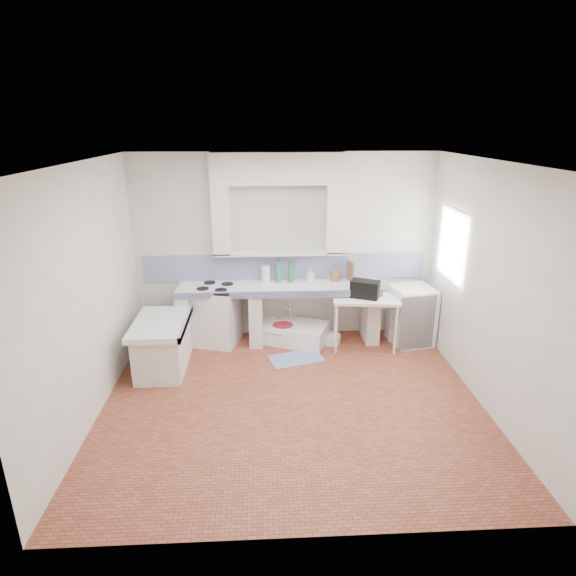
{
  "coord_description": "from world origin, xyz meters",
  "views": [
    {
      "loc": [
        -0.31,
        -4.95,
        3.18
      ],
      "look_at": [
        0.0,
        1.0,
        1.1
      ],
      "focal_mm": 29.56,
      "sensor_mm": 36.0,
      "label": 1
    }
  ],
  "objects_px": {
    "stove": "(217,316)",
    "sink": "(291,333)",
    "side_table": "(365,323)",
    "fridge": "(412,315)"
  },
  "relations": [
    {
      "from": "stove",
      "to": "sink",
      "type": "xyz_separation_m",
      "value": [
        1.11,
        -0.02,
        -0.3
      ]
    },
    {
      "from": "sink",
      "to": "fridge",
      "type": "bearing_deg",
      "value": 18.34
    },
    {
      "from": "stove",
      "to": "side_table",
      "type": "distance_m",
      "value": 2.21
    },
    {
      "from": "side_table",
      "to": "sink",
      "type": "bearing_deg",
      "value": 172.68
    },
    {
      "from": "stove",
      "to": "sink",
      "type": "distance_m",
      "value": 1.15
    },
    {
      "from": "stove",
      "to": "fridge",
      "type": "bearing_deg",
      "value": 11.66
    },
    {
      "from": "fridge",
      "to": "side_table",
      "type": "bearing_deg",
      "value": 179.53
    },
    {
      "from": "fridge",
      "to": "sink",
      "type": "bearing_deg",
      "value": 165.48
    },
    {
      "from": "stove",
      "to": "sink",
      "type": "bearing_deg",
      "value": 13.78
    },
    {
      "from": "sink",
      "to": "fridge",
      "type": "relative_size",
      "value": 1.24
    }
  ]
}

